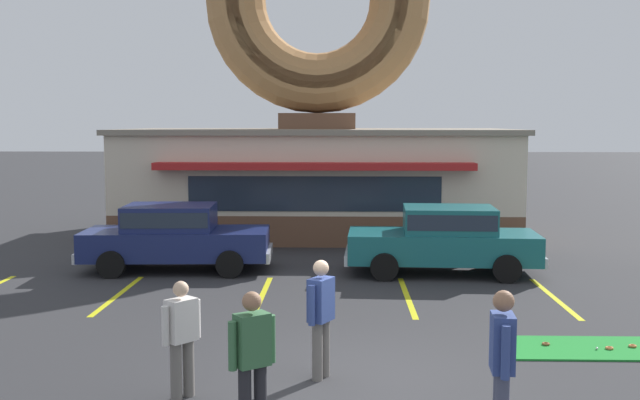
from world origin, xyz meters
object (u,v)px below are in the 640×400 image
Objects in this scene: golf_ball at (597,348)px; pedestrian_blue_sweater_man at (502,360)px; pedestrian_clipboard_woman at (321,313)px; pedestrian_leather_jacket_man at (252,356)px; trash_bin at (136,232)px; pedestrian_hooded_kid at (182,334)px; car_teal at (445,238)px; car_navy at (174,235)px.

golf_ball is 4.30m from pedestrian_blue_sweater_man.
golf_ball is at bearing 17.43° from pedestrian_clipboard_woman.
pedestrian_clipboard_woman is (0.73, 1.96, -0.00)m from pedestrian_leather_jacket_man.
pedestrian_blue_sweater_man reaches higher than trash_bin.
pedestrian_hooded_kid is at bearing 160.03° from pedestrian_blue_sweater_man.
trash_bin is (-5.51, 10.56, -0.44)m from pedestrian_clipboard_woman.
car_teal is at bearing 104.80° from golf_ball.
pedestrian_leather_jacket_man is (-3.45, -9.27, 0.06)m from car_teal.
pedestrian_hooded_kid is (-4.50, -8.11, -0.02)m from car_teal.
car_navy is 4.75× the size of trash_bin.
car_navy is at bearing 120.69° from pedestrian_blue_sweater_man.
car_teal is 9.89m from pedestrian_leather_jacket_man.
car_navy is 3.51m from trash_bin.
pedestrian_blue_sweater_man is 1.05× the size of pedestrian_clipboard_woman.
car_navy is at bearing 103.19° from pedestrian_hooded_kid.
trash_bin is at bearing 110.92° from pedestrian_leather_jacket_man.
pedestrian_hooded_kid is 0.92× the size of pedestrian_clipboard_woman.
golf_ball is 4.59m from pedestrian_clipboard_woman.
pedestrian_blue_sweater_man is at bearing -94.09° from car_teal.
golf_ball is 6.08m from pedestrian_leather_jacket_man.
pedestrian_hooded_kid is (-3.82, 1.39, -0.14)m from pedestrian_blue_sweater_man.
car_teal is 9.27m from pedestrian_hooded_kid.
pedestrian_hooded_kid reaches higher than trash_bin.
pedestrian_blue_sweater_man is at bearing -4.68° from pedestrian_leather_jacket_man.
pedestrian_blue_sweater_man is at bearing -46.95° from pedestrian_clipboard_woman.
pedestrian_leather_jacket_man is (1.06, -1.16, 0.09)m from pedestrian_hooded_kid.
trash_bin is (-9.81, 9.21, 0.45)m from golf_ball.
pedestrian_blue_sweater_man is 1.05× the size of pedestrian_leather_jacket_man.
pedestrian_clipboard_woman reaches higher than pedestrian_hooded_kid.
golf_ball is 10.19m from car_navy.
pedestrian_blue_sweater_man reaches higher than pedestrian_hooded_kid.
pedestrian_leather_jacket_man is (-5.02, -3.31, 0.89)m from golf_ball.
car_navy is 9.98m from pedestrian_leather_jacket_man.
pedestrian_hooded_kid is at bearing -76.81° from car_navy.
pedestrian_blue_sweater_man reaches higher than car_teal.
pedestrian_leather_jacket_man is 1.00× the size of pedestrian_clipboard_woman.
pedestrian_hooded_kid is at bearing -119.05° from car_teal.
car_teal reaches higher than pedestrian_hooded_kid.
car_navy reaches higher than pedestrian_hooded_kid.
trash_bin is at bearing 136.79° from golf_ball.
pedestrian_blue_sweater_man is at bearing -19.97° from pedestrian_hooded_kid.
golf_ball is at bearing -43.21° from trash_bin.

